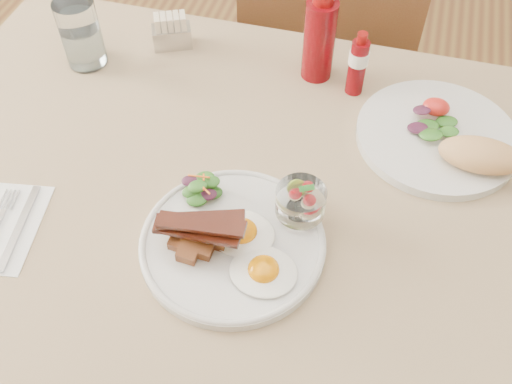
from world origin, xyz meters
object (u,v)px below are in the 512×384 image
object	(u,v)px
ketchup_bottle	(319,39)
fruit_cup	(301,201)
table	(265,225)
sugar_caddy	(172,33)
hot_sauce_bottle	(358,64)
water_glass	(82,37)
chair_far	(328,59)
main_plate	(233,243)
second_plate	(447,139)

from	to	relation	value
ketchup_bottle	fruit_cup	bearing A→B (deg)	-82.68
table	sugar_caddy	world-z (taller)	sugar_caddy
table	fruit_cup	xyz separation A→B (m)	(0.06, -0.05, 0.15)
ketchup_bottle	hot_sauce_bottle	world-z (taller)	ketchup_bottle
hot_sauce_bottle	ketchup_bottle	bearing A→B (deg)	159.59
table	sugar_caddy	xyz separation A→B (m)	(-0.28, 0.33, 0.12)
ketchup_bottle	water_glass	size ratio (longest dim) A/B	1.33
chair_far	sugar_caddy	bearing A→B (deg)	-130.26
table	hot_sauce_bottle	bearing A→B (deg)	71.37
chair_far	main_plate	distance (m)	0.81
chair_far	fruit_cup	world-z (taller)	chair_far
chair_far	fruit_cup	distance (m)	0.77
sugar_caddy	chair_far	bearing A→B (deg)	24.90
second_plate	sugar_caddy	world-z (taller)	same
second_plate	hot_sauce_bottle	xyz separation A→B (m)	(-0.18, 0.10, 0.04)
main_plate	sugar_caddy	xyz separation A→B (m)	(-0.26, 0.44, 0.02)
sugar_caddy	water_glass	world-z (taller)	water_glass
sugar_caddy	table	bearing A→B (deg)	-73.94
ketchup_bottle	sugar_caddy	distance (m)	0.31
hot_sauce_bottle	sugar_caddy	xyz separation A→B (m)	(-0.38, 0.04, -0.03)
table	chair_far	size ratio (longest dim) A/B	1.43
main_plate	hot_sauce_bottle	bearing A→B (deg)	73.45
second_plate	ketchup_bottle	distance (m)	0.30
fruit_cup	sugar_caddy	distance (m)	0.51
hot_sauce_bottle	main_plate	bearing A→B (deg)	-106.55
table	chair_far	bearing A→B (deg)	90.00
hot_sauce_bottle	water_glass	bearing A→B (deg)	-174.27
ketchup_bottle	water_glass	world-z (taller)	ketchup_bottle
chair_far	main_plate	world-z (taller)	chair_far
chair_far	fruit_cup	xyz separation A→B (m)	(0.06, -0.71, 0.29)
chair_far	main_plate	bearing A→B (deg)	-91.65
fruit_cup	ketchup_bottle	distance (m)	0.37
water_glass	main_plate	bearing A→B (deg)	-40.50
main_plate	ketchup_bottle	distance (m)	0.44
table	ketchup_bottle	size ratio (longest dim) A/B	7.54
fruit_cup	water_glass	bearing A→B (deg)	150.34
table	main_plate	xyz separation A→B (m)	(-0.02, -0.11, 0.10)
second_plate	main_plate	bearing A→B (deg)	-135.01
main_plate	fruit_cup	distance (m)	0.12
main_plate	water_glass	size ratio (longest dim) A/B	2.11
ketchup_bottle	hot_sauce_bottle	xyz separation A→B (m)	(0.08, -0.03, -0.02)
table	hot_sauce_bottle	xyz separation A→B (m)	(0.10, 0.29, 0.15)
table	ketchup_bottle	world-z (taller)	ketchup_bottle
table	fruit_cup	bearing A→B (deg)	-36.48
water_glass	fruit_cup	bearing A→B (deg)	-29.66
ketchup_bottle	main_plate	bearing A→B (deg)	-95.35
chair_far	water_glass	distance (m)	0.67
table	ketchup_bottle	bearing A→B (deg)	86.77
table	water_glass	size ratio (longest dim) A/B	10.01
ketchup_bottle	second_plate	bearing A→B (deg)	-27.54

